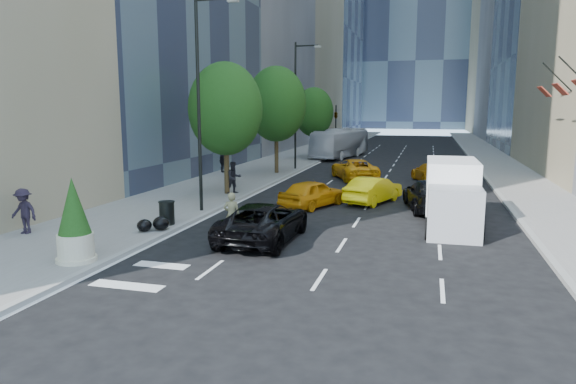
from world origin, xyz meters
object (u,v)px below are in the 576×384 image
(box_truck, at_px, (452,194))
(skateboarder, at_px, (232,218))
(planter_shrub, at_px, (74,222))
(trash_can, at_px, (167,213))
(black_sedan_lincoln, at_px, (264,222))
(city_bus, at_px, (340,143))
(black_sedan_mercedes, at_px, (430,195))

(box_truck, bearing_deg, skateboarder, -151.20)
(box_truck, xyz_separation_m, planter_shrub, (-11.84, -8.98, 0.02))
(box_truck, relative_size, trash_can, 6.17)
(skateboarder, relative_size, planter_shrub, 0.64)
(black_sedan_lincoln, relative_size, city_bus, 0.50)
(skateboarder, relative_size, trash_can, 1.83)
(city_bus, bearing_deg, black_sedan_mercedes, -60.20)
(box_truck, bearing_deg, black_sedan_mercedes, 103.68)
(city_bus, xyz_separation_m, trash_can, (-1.80, -33.10, -0.86))
(skateboarder, relative_size, city_bus, 0.16)
(black_sedan_mercedes, relative_size, city_bus, 0.50)
(black_sedan_lincoln, xyz_separation_m, box_truck, (7.00, 4.39, 0.68))
(city_bus, bearing_deg, planter_shrub, -82.01)
(skateboarder, bearing_deg, box_truck, -164.45)
(black_sedan_lincoln, distance_m, box_truck, 8.29)
(black_sedan_lincoln, bearing_deg, box_truck, -146.86)
(skateboarder, relative_size, black_sedan_mercedes, 0.33)
(black_sedan_lincoln, bearing_deg, trash_can, -10.31)
(box_truck, bearing_deg, black_sedan_lincoln, -148.56)
(black_sedan_mercedes, xyz_separation_m, box_truck, (0.86, -3.38, 0.65))
(black_sedan_mercedes, xyz_separation_m, city_bus, (-8.93, 26.26, 0.72))
(skateboarder, distance_m, black_sedan_lincoln, 1.23)
(trash_can, bearing_deg, city_bus, 86.89)
(skateboarder, height_order, trash_can, skateboarder)
(city_bus, bearing_deg, skateboarder, -76.31)
(black_sedan_mercedes, relative_size, trash_can, 5.58)
(skateboarder, distance_m, trash_can, 3.60)
(black_sedan_lincoln, relative_size, planter_shrub, 1.96)
(city_bus, height_order, box_truck, city_bus)
(city_bus, height_order, trash_can, city_bus)
(black_sedan_mercedes, xyz_separation_m, planter_shrub, (-10.98, -12.36, 0.67))
(black_sedan_mercedes, bearing_deg, skateboarder, 37.29)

